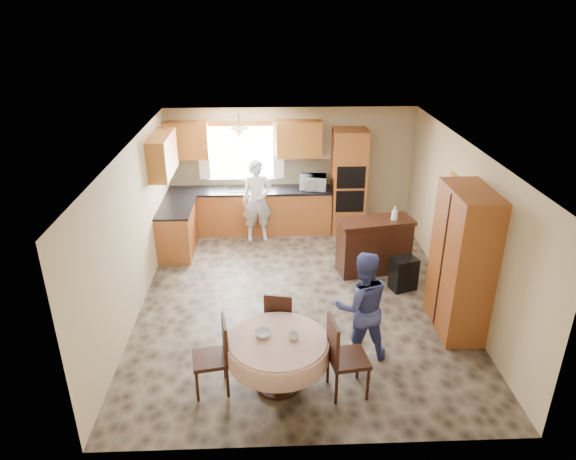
% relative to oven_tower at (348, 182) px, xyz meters
% --- Properties ---
extents(floor, '(5.00, 6.00, 0.01)m').
position_rel_oven_tower_xyz_m(floor, '(-1.15, -2.69, -1.06)').
color(floor, '#6E604D').
rests_on(floor, ground).
extents(ceiling, '(5.00, 6.00, 0.01)m').
position_rel_oven_tower_xyz_m(ceiling, '(-1.15, -2.69, 1.44)').
color(ceiling, white).
rests_on(ceiling, wall_back).
extents(wall_back, '(5.00, 0.02, 2.50)m').
position_rel_oven_tower_xyz_m(wall_back, '(-1.15, 0.31, 0.19)').
color(wall_back, tan).
rests_on(wall_back, floor).
extents(wall_front, '(5.00, 0.02, 2.50)m').
position_rel_oven_tower_xyz_m(wall_front, '(-1.15, -5.69, 0.19)').
color(wall_front, tan).
rests_on(wall_front, floor).
extents(wall_left, '(0.02, 6.00, 2.50)m').
position_rel_oven_tower_xyz_m(wall_left, '(-3.65, -2.69, 0.19)').
color(wall_left, tan).
rests_on(wall_left, floor).
extents(wall_right, '(0.02, 6.00, 2.50)m').
position_rel_oven_tower_xyz_m(wall_right, '(1.35, -2.69, 0.19)').
color(wall_right, tan).
rests_on(wall_right, floor).
extents(window, '(1.40, 0.03, 1.10)m').
position_rel_oven_tower_xyz_m(window, '(-2.15, 0.29, 0.54)').
color(window, white).
rests_on(window, wall_back).
extents(curtain_left, '(0.22, 0.02, 1.15)m').
position_rel_oven_tower_xyz_m(curtain_left, '(-2.90, 0.24, 0.59)').
color(curtain_left, white).
rests_on(curtain_left, wall_back).
extents(curtain_right, '(0.22, 0.02, 1.15)m').
position_rel_oven_tower_xyz_m(curtain_right, '(-1.40, 0.24, 0.59)').
color(curtain_right, white).
rests_on(curtain_right, wall_back).
extents(base_cab_back, '(3.30, 0.60, 0.88)m').
position_rel_oven_tower_xyz_m(base_cab_back, '(-2.00, 0.01, -0.62)').
color(base_cab_back, '#C87035').
rests_on(base_cab_back, floor).
extents(counter_back, '(3.30, 0.64, 0.04)m').
position_rel_oven_tower_xyz_m(counter_back, '(-2.00, 0.01, -0.16)').
color(counter_back, black).
rests_on(counter_back, base_cab_back).
extents(base_cab_left, '(0.60, 1.20, 0.88)m').
position_rel_oven_tower_xyz_m(base_cab_left, '(-3.35, -0.89, -0.62)').
color(base_cab_left, '#C87035').
rests_on(base_cab_left, floor).
extents(counter_left, '(0.64, 1.20, 0.04)m').
position_rel_oven_tower_xyz_m(counter_left, '(-3.35, -0.89, -0.16)').
color(counter_left, black).
rests_on(counter_left, base_cab_left).
extents(backsplash, '(3.30, 0.02, 0.55)m').
position_rel_oven_tower_xyz_m(backsplash, '(-2.00, 0.30, 0.12)').
color(backsplash, '#C1B588').
rests_on(backsplash, wall_back).
extents(wall_cab_left, '(0.85, 0.33, 0.72)m').
position_rel_oven_tower_xyz_m(wall_cab_left, '(-3.20, 0.15, 0.85)').
color(wall_cab_left, '#BC6B2F').
rests_on(wall_cab_left, wall_back).
extents(wall_cab_right, '(0.90, 0.33, 0.72)m').
position_rel_oven_tower_xyz_m(wall_cab_right, '(-1.00, 0.15, 0.85)').
color(wall_cab_right, '#BC6B2F').
rests_on(wall_cab_right, wall_back).
extents(wall_cab_side, '(0.33, 1.20, 0.72)m').
position_rel_oven_tower_xyz_m(wall_cab_side, '(-3.48, -0.89, 0.85)').
color(wall_cab_side, '#BC6B2F').
rests_on(wall_cab_side, wall_left).
extents(oven_tower, '(0.66, 0.62, 2.12)m').
position_rel_oven_tower_xyz_m(oven_tower, '(0.00, 0.00, 0.00)').
color(oven_tower, '#C87035').
rests_on(oven_tower, floor).
extents(oven_upper, '(0.56, 0.01, 0.45)m').
position_rel_oven_tower_xyz_m(oven_upper, '(0.00, -0.31, 0.19)').
color(oven_upper, black).
rests_on(oven_upper, oven_tower).
extents(oven_lower, '(0.56, 0.01, 0.45)m').
position_rel_oven_tower_xyz_m(oven_lower, '(0.00, -0.31, -0.31)').
color(oven_lower, black).
rests_on(oven_lower, oven_tower).
extents(pendant, '(0.36, 0.36, 0.18)m').
position_rel_oven_tower_xyz_m(pendant, '(-2.15, -0.19, 1.06)').
color(pendant, beige).
rests_on(pendant, ceiling).
extents(sideboard, '(1.37, 0.76, 0.92)m').
position_rel_oven_tower_xyz_m(sideboard, '(0.21, -1.81, -0.60)').
color(sideboard, '#38180F').
rests_on(sideboard, floor).
extents(space_heater, '(0.48, 0.40, 0.56)m').
position_rel_oven_tower_xyz_m(space_heater, '(0.60, -2.44, -0.78)').
color(space_heater, black).
rests_on(space_heater, floor).
extents(cupboard, '(0.56, 1.12, 2.14)m').
position_rel_oven_tower_xyz_m(cupboard, '(1.07, -3.54, 0.01)').
color(cupboard, '#C87035').
rests_on(cupboard, floor).
extents(dining_table, '(1.24, 1.24, 0.70)m').
position_rel_oven_tower_xyz_m(dining_table, '(-1.53, -4.73, -0.51)').
color(dining_table, '#38180F').
rests_on(dining_table, floor).
extents(chair_left, '(0.49, 0.49, 0.98)m').
position_rel_oven_tower_xyz_m(chair_left, '(-2.28, -4.74, -0.52)').
color(chair_left, '#38180F').
rests_on(chair_left, floor).
extents(chair_back, '(0.47, 0.47, 0.91)m').
position_rel_oven_tower_xyz_m(chair_back, '(-1.50, -3.97, -0.56)').
color(chair_back, '#38180F').
rests_on(chair_back, floor).
extents(chair_right, '(0.51, 0.51, 1.05)m').
position_rel_oven_tower_xyz_m(chair_right, '(-0.78, -4.86, -0.48)').
color(chair_right, '#38180F').
rests_on(chair_right, floor).
extents(framed_picture, '(0.06, 0.55, 0.45)m').
position_rel_oven_tower_xyz_m(framed_picture, '(1.32, -2.32, 0.62)').
color(framed_picture, '#C5893A').
rests_on(framed_picture, wall_right).
extents(microwave, '(0.56, 0.42, 0.29)m').
position_rel_oven_tower_xyz_m(microwave, '(-0.72, -0.04, 0.01)').
color(microwave, silver).
rests_on(microwave, counter_back).
extents(person_sink, '(0.66, 0.48, 1.65)m').
position_rel_oven_tower_xyz_m(person_sink, '(-1.84, -0.39, -0.24)').
color(person_sink, silver).
rests_on(person_sink, floor).
extents(person_dining, '(0.79, 0.64, 1.54)m').
position_rel_oven_tower_xyz_m(person_dining, '(-0.43, -4.16, -0.29)').
color(person_dining, '#3E4687').
rests_on(person_dining, floor).
extents(bowl_sideboard, '(0.24, 0.24, 0.06)m').
position_rel_oven_tower_xyz_m(bowl_sideboard, '(-0.19, -1.81, -0.11)').
color(bowl_sideboard, '#B2B2B2').
rests_on(bowl_sideboard, sideboard).
extents(bottle_sideboard, '(0.15, 0.15, 0.30)m').
position_rel_oven_tower_xyz_m(bottle_sideboard, '(0.52, -1.81, 0.01)').
color(bottle_sideboard, silver).
rests_on(bottle_sideboard, sideboard).
extents(cup_table, '(0.13, 0.13, 0.09)m').
position_rel_oven_tower_xyz_m(cup_table, '(-1.35, -4.74, -0.31)').
color(cup_table, '#B2B2B2').
rests_on(cup_table, dining_table).
extents(bowl_table, '(0.26, 0.26, 0.06)m').
position_rel_oven_tower_xyz_m(bowl_table, '(-1.71, -4.66, -0.32)').
color(bowl_table, '#B2B2B2').
rests_on(bowl_table, dining_table).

